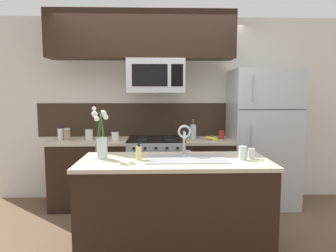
% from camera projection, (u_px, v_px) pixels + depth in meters
% --- Properties ---
extents(ground_plane, '(10.00, 10.00, 0.00)m').
position_uv_depth(ground_plane, '(156.00, 235.00, 3.25)').
color(ground_plane, brown).
extents(rear_partition, '(5.20, 0.10, 2.60)m').
position_uv_depth(rear_partition, '(177.00, 109.00, 4.39)').
color(rear_partition, silver).
rests_on(rear_partition, ground).
extents(splash_band, '(3.40, 0.01, 0.48)m').
position_uv_depth(splash_band, '(156.00, 120.00, 4.34)').
color(splash_band, '#332319').
rests_on(splash_band, rear_partition).
extents(back_counter_left, '(1.03, 0.65, 0.91)m').
position_uv_depth(back_counter_left, '(91.00, 173.00, 4.07)').
color(back_counter_left, black).
rests_on(back_counter_left, ground).
extents(back_counter_right, '(0.66, 0.65, 0.91)m').
position_uv_depth(back_counter_right, '(207.00, 172.00, 4.12)').
color(back_counter_right, black).
rests_on(back_counter_right, ground).
extents(stove_range, '(0.76, 0.64, 0.93)m').
position_uv_depth(stove_range, '(156.00, 172.00, 4.10)').
color(stove_range, '#B7BABF').
rests_on(stove_range, ground).
extents(microwave, '(0.74, 0.40, 0.43)m').
position_uv_depth(microwave, '(156.00, 76.00, 3.94)').
color(microwave, '#B7BABF').
extents(upper_cabinet_band, '(2.40, 0.34, 0.60)m').
position_uv_depth(upper_cabinet_band, '(141.00, 35.00, 3.85)').
color(upper_cabinet_band, black).
extents(refrigerator, '(0.87, 0.74, 1.85)m').
position_uv_depth(refrigerator, '(262.00, 138.00, 4.11)').
color(refrigerator, '#B7BABF').
rests_on(refrigerator, ground).
extents(storage_jar_tall, '(0.08, 0.08, 0.17)m').
position_uv_depth(storage_jar_tall, '(61.00, 133.00, 4.03)').
color(storage_jar_tall, silver).
rests_on(storage_jar_tall, back_counter_left).
extents(storage_jar_medium, '(0.08, 0.08, 0.16)m').
position_uv_depth(storage_jar_medium, '(67.00, 134.00, 3.98)').
color(storage_jar_medium, '#997F5B').
rests_on(storage_jar_medium, back_counter_left).
extents(storage_jar_short, '(0.10, 0.10, 0.16)m').
position_uv_depth(storage_jar_short, '(89.00, 134.00, 4.04)').
color(storage_jar_short, silver).
rests_on(storage_jar_short, back_counter_left).
extents(storage_jar_squat, '(0.10, 0.10, 0.12)m').
position_uv_depth(storage_jar_squat, '(115.00, 135.00, 4.02)').
color(storage_jar_squat, silver).
rests_on(storage_jar_squat, back_counter_left).
extents(banana_bunch, '(0.19, 0.12, 0.08)m').
position_uv_depth(banana_bunch, '(212.00, 138.00, 4.01)').
color(banana_bunch, yellow).
rests_on(banana_bunch, back_counter_right).
extents(french_press, '(0.09, 0.09, 0.27)m').
position_uv_depth(french_press, '(193.00, 131.00, 4.11)').
color(french_press, silver).
rests_on(french_press, back_counter_right).
extents(coffee_tin, '(0.08, 0.08, 0.11)m').
position_uv_depth(coffee_tin, '(222.00, 135.00, 4.12)').
color(coffee_tin, '#B22D23').
rests_on(coffee_tin, back_counter_right).
extents(island_counter, '(1.78, 0.75, 0.91)m').
position_uv_depth(island_counter, '(174.00, 206.00, 2.86)').
color(island_counter, black).
rests_on(island_counter, ground).
extents(kitchen_sink, '(0.76, 0.40, 0.16)m').
position_uv_depth(kitchen_sink, '(186.00, 166.00, 2.82)').
color(kitchen_sink, '#ADAFB5').
rests_on(kitchen_sink, island_counter).
extents(sink_faucet, '(0.14, 0.14, 0.31)m').
position_uv_depth(sink_faucet, '(184.00, 136.00, 2.99)').
color(sink_faucet, '#B7BABF').
rests_on(sink_faucet, island_counter).
extents(dish_soap_bottle, '(0.06, 0.05, 0.16)m').
position_uv_depth(dish_soap_bottle, '(139.00, 153.00, 2.77)').
color(dish_soap_bottle, '#DBCC75').
rests_on(dish_soap_bottle, island_counter).
extents(drinking_glass, '(0.08, 0.08, 0.13)m').
position_uv_depth(drinking_glass, '(243.00, 153.00, 2.79)').
color(drinking_glass, silver).
rests_on(drinking_glass, island_counter).
extents(spare_glass, '(0.07, 0.07, 0.10)m').
position_uv_depth(spare_glass, '(251.00, 154.00, 2.84)').
color(spare_glass, silver).
rests_on(spare_glass, island_counter).
extents(flower_vase, '(0.16, 0.17, 0.49)m').
position_uv_depth(flower_vase, '(102.00, 141.00, 2.83)').
color(flower_vase, silver).
rests_on(flower_vase, island_counter).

